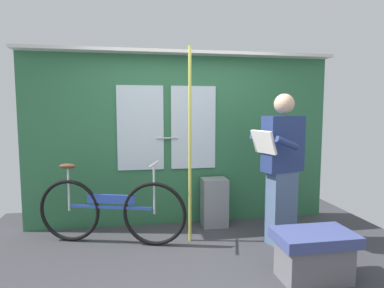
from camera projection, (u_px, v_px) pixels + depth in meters
ground_plane at (202, 270)px, 3.18m from camera, size 5.08×4.33×0.04m
train_door_wall at (181, 136)px, 4.39m from camera, size 4.08×0.28×2.29m
bicycle_near_door at (111, 210)px, 3.75m from camera, size 1.69×0.64×0.95m
passenger_reading_newspaper at (282, 165)px, 3.72m from camera, size 0.62×0.56×1.72m
trash_bin_by_wall at (214, 202)px, 4.34m from camera, size 0.33×0.28×0.64m
handrail_pole at (190, 146)px, 3.75m from camera, size 0.04×0.04×2.25m
bench_seat_corner at (314, 254)px, 2.94m from camera, size 0.70×0.44×0.45m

